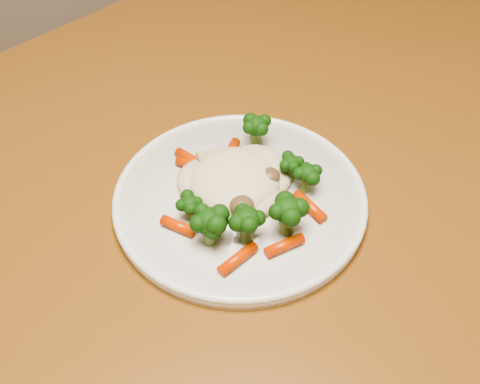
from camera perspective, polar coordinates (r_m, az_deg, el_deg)
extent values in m
cube|color=brown|center=(0.74, -2.71, 1.65)|extent=(1.38, 1.12, 0.04)
cube|color=brown|center=(1.46, 4.49, 8.05)|extent=(0.08, 0.08, 0.71)
cylinder|color=white|center=(0.68, 0.00, -0.80)|extent=(0.28, 0.28, 0.01)
ellipsoid|color=beige|center=(0.67, -0.56, 1.77)|extent=(0.12, 0.11, 0.05)
ellipsoid|color=black|center=(0.62, -2.89, -3.41)|extent=(0.05, 0.05, 0.04)
ellipsoid|color=black|center=(0.62, 0.65, -3.32)|extent=(0.05, 0.05, 0.04)
ellipsoid|color=black|center=(0.62, 4.48, -2.49)|extent=(0.05, 0.05, 0.04)
ellipsoid|color=black|center=(0.67, 6.38, 1.22)|extent=(0.04, 0.04, 0.03)
ellipsoid|color=black|center=(0.68, 4.83, 2.16)|extent=(0.04, 0.04, 0.03)
ellipsoid|color=black|center=(0.72, 1.56, 5.62)|extent=(0.04, 0.04, 0.04)
ellipsoid|color=black|center=(0.64, -4.78, -1.62)|extent=(0.03, 0.03, 0.03)
ellipsoid|color=black|center=(0.62, -2.83, -3.78)|extent=(0.04, 0.04, 0.04)
cylinder|color=#E23E05|center=(0.70, -4.35, 2.56)|extent=(0.04, 0.04, 0.01)
cylinder|color=#E23E05|center=(0.72, -1.06, 3.72)|extent=(0.04, 0.04, 0.01)
cylinder|color=#E23E05|center=(0.70, 2.16, 2.77)|extent=(0.04, 0.03, 0.01)
cylinder|color=#E23E05|center=(0.64, -5.89, -3.23)|extent=(0.03, 0.04, 0.01)
cylinder|color=#E23E05|center=(0.61, -0.20, -6.34)|extent=(0.05, 0.03, 0.01)
cylinder|color=#E23E05|center=(0.62, 4.24, -5.06)|extent=(0.04, 0.01, 0.01)
cylinder|color=#E23E05|center=(0.66, 6.64, -1.36)|extent=(0.02, 0.05, 0.01)
cylinder|color=#E23E05|center=(0.67, 1.26, 1.14)|extent=(0.02, 0.05, 0.01)
cylinder|color=#E23E05|center=(0.67, -2.06, 1.66)|extent=(0.02, 0.05, 0.01)
cylinder|color=#E23E05|center=(0.71, -4.36, 2.96)|extent=(0.03, 0.05, 0.01)
ellipsoid|color=brown|center=(0.67, 0.42, 1.56)|extent=(0.03, 0.03, 0.02)
ellipsoid|color=brown|center=(0.67, 2.84, 1.54)|extent=(0.02, 0.02, 0.02)
ellipsoid|color=brown|center=(0.65, -1.60, 0.05)|extent=(0.02, 0.02, 0.01)
ellipsoid|color=brown|center=(0.64, 0.18, -1.30)|extent=(0.03, 0.03, 0.02)
ellipsoid|color=brown|center=(0.67, -0.17, 1.66)|extent=(0.02, 0.02, 0.02)
cube|color=tan|center=(0.69, -3.10, 3.12)|extent=(0.03, 0.02, 0.01)
cube|color=tan|center=(0.69, -1.16, 3.50)|extent=(0.02, 0.02, 0.01)
cube|color=tan|center=(0.68, -3.79, 1.94)|extent=(0.02, 0.02, 0.01)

